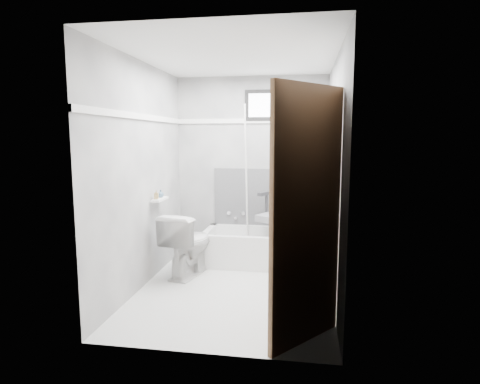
% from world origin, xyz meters
% --- Properties ---
extents(floor, '(2.60, 2.60, 0.00)m').
position_xyz_m(floor, '(0.00, 0.00, 0.00)').
color(floor, silver).
rests_on(floor, ground).
extents(ceiling, '(2.60, 2.60, 0.00)m').
position_xyz_m(ceiling, '(0.00, 0.00, 2.40)').
color(ceiling, silver).
rests_on(ceiling, floor).
extents(wall_back, '(2.00, 0.02, 2.40)m').
position_xyz_m(wall_back, '(0.00, 1.30, 1.20)').
color(wall_back, slate).
rests_on(wall_back, floor).
extents(wall_front, '(2.00, 0.02, 2.40)m').
position_xyz_m(wall_front, '(0.00, -1.30, 1.20)').
color(wall_front, slate).
rests_on(wall_front, floor).
extents(wall_left, '(0.02, 2.60, 2.40)m').
position_xyz_m(wall_left, '(-1.00, 0.00, 1.20)').
color(wall_left, slate).
rests_on(wall_left, floor).
extents(wall_right, '(0.02, 2.60, 2.40)m').
position_xyz_m(wall_right, '(1.00, 0.00, 1.20)').
color(wall_right, slate).
rests_on(wall_right, floor).
extents(bathtub, '(1.50, 0.70, 0.42)m').
position_xyz_m(bathtub, '(0.20, 0.93, 0.21)').
color(bathtub, white).
rests_on(bathtub, floor).
extents(office_chair, '(0.89, 0.89, 1.13)m').
position_xyz_m(office_chair, '(0.48, 0.95, 0.69)').
color(office_chair, slate).
rests_on(office_chair, bathtub).
extents(toilet, '(0.57, 0.82, 0.73)m').
position_xyz_m(toilet, '(-0.62, 0.38, 0.37)').
color(toilet, silver).
rests_on(toilet, floor).
extents(door, '(0.78, 0.78, 2.00)m').
position_xyz_m(door, '(0.98, -1.28, 1.00)').
color(door, '#50391D').
rests_on(door, floor).
extents(window, '(0.66, 0.04, 0.40)m').
position_xyz_m(window, '(0.25, 1.29, 2.02)').
color(window, black).
rests_on(window, wall_back).
extents(backerboard, '(1.50, 0.02, 0.78)m').
position_xyz_m(backerboard, '(0.25, 1.29, 0.80)').
color(backerboard, '#4C4C4F').
rests_on(backerboard, wall_back).
extents(trim_back, '(2.00, 0.02, 0.06)m').
position_xyz_m(trim_back, '(0.00, 1.29, 1.82)').
color(trim_back, white).
rests_on(trim_back, wall_back).
extents(trim_left, '(0.02, 2.60, 0.06)m').
position_xyz_m(trim_left, '(-0.99, 0.00, 1.82)').
color(trim_left, white).
rests_on(trim_left, wall_left).
extents(pole, '(0.02, 0.35, 1.93)m').
position_xyz_m(pole, '(-0.03, 1.06, 1.05)').
color(pole, silver).
rests_on(pole, bathtub).
extents(shelf, '(0.10, 0.32, 0.02)m').
position_xyz_m(shelf, '(-0.93, 0.32, 0.90)').
color(shelf, white).
rests_on(shelf, wall_left).
extents(soap_bottle_a, '(0.05, 0.05, 0.10)m').
position_xyz_m(soap_bottle_a, '(-0.94, 0.24, 0.97)').
color(soap_bottle_a, '#9A824D').
rests_on(soap_bottle_a, shelf).
extents(soap_bottle_b, '(0.09, 0.09, 0.09)m').
position_xyz_m(soap_bottle_b, '(-0.94, 0.38, 0.96)').
color(soap_bottle_b, '#45657E').
rests_on(soap_bottle_b, shelf).
extents(faucet, '(0.26, 0.10, 0.16)m').
position_xyz_m(faucet, '(-0.20, 1.27, 0.55)').
color(faucet, silver).
rests_on(faucet, wall_back).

